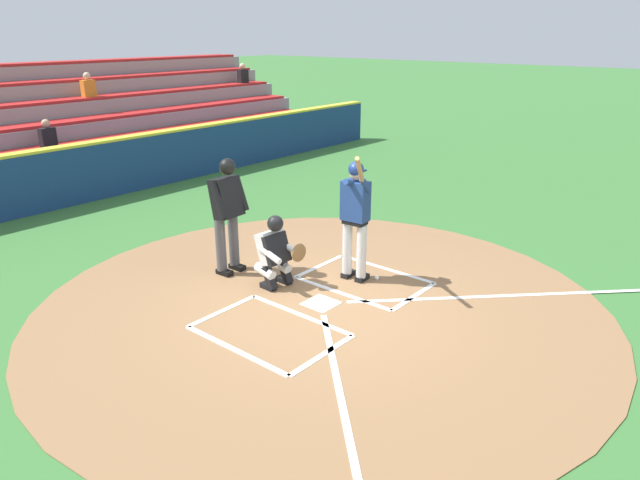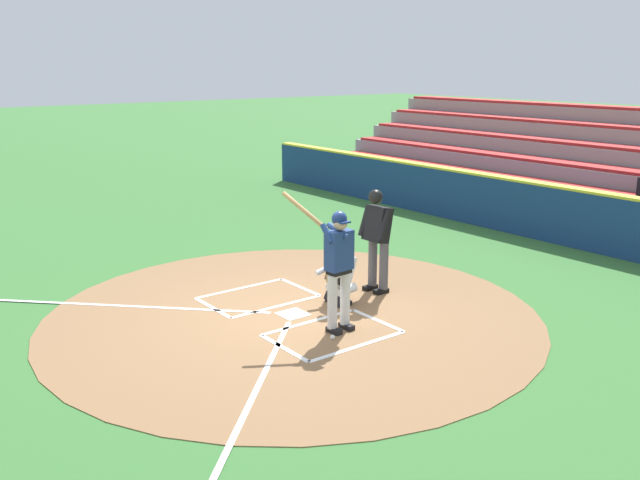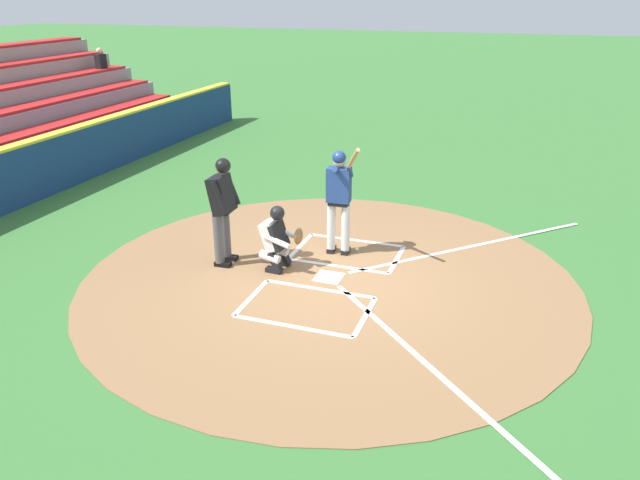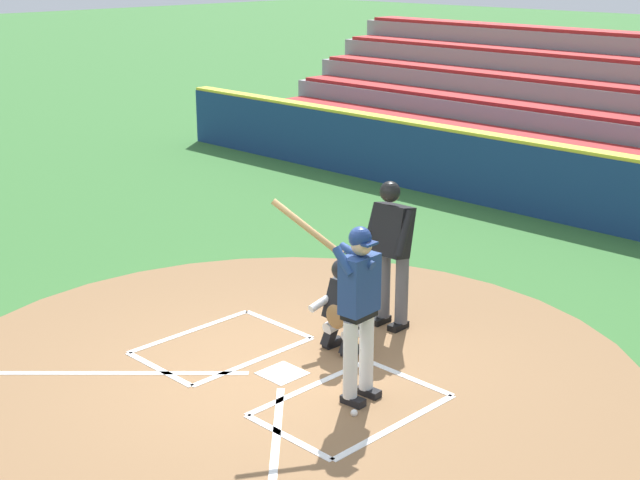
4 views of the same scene
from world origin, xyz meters
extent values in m
plane|color=#387033|center=(0.00, 0.00, 0.00)|extent=(120.00, 120.00, 0.00)
cylinder|color=olive|center=(0.00, 0.00, 0.01)|extent=(8.00, 8.00, 0.01)
cube|color=white|center=(0.00, 0.00, 0.01)|extent=(0.44, 0.44, 0.01)
cube|color=white|center=(-1.05, -0.90, 0.01)|extent=(1.20, 0.08, 0.01)
cube|color=white|center=(-1.05, 0.90, 0.01)|extent=(1.20, 0.08, 0.01)
cube|color=white|center=(-0.45, 0.00, 0.01)|extent=(0.08, 1.80, 0.01)
cube|color=white|center=(-1.65, 0.00, 0.01)|extent=(0.08, 1.80, 0.01)
cube|color=white|center=(1.05, -0.90, 0.01)|extent=(1.20, 0.08, 0.01)
cube|color=white|center=(1.05, 0.90, 0.01)|extent=(1.20, 0.08, 0.01)
cube|color=white|center=(0.45, 0.00, 0.01)|extent=(0.08, 1.80, 0.01)
cube|color=white|center=(1.65, 0.00, 0.01)|extent=(0.08, 1.80, 0.01)
cube|color=white|center=(2.10, 2.10, 0.01)|extent=(3.73, 3.73, 0.01)
cube|color=white|center=(-2.10, 2.10, 0.01)|extent=(3.73, 3.73, 0.01)
cylinder|color=silver|center=(-0.98, -0.29, 0.50)|extent=(0.15, 0.15, 0.84)
cube|color=black|center=(-1.02, -0.29, 0.04)|extent=(0.27, 0.14, 0.09)
cylinder|color=silver|center=(-1.00, -0.03, 0.50)|extent=(0.15, 0.15, 0.84)
cube|color=black|center=(-1.04, -0.03, 0.04)|extent=(0.27, 0.14, 0.09)
cube|color=black|center=(-0.99, -0.16, 0.97)|extent=(0.24, 0.35, 0.10)
cube|color=navy|center=(-0.99, -0.16, 1.28)|extent=(0.27, 0.41, 0.60)
sphere|color=tan|center=(-1.01, -0.16, 1.69)|extent=(0.21, 0.21, 0.21)
sphere|color=navy|center=(-0.99, -0.16, 1.76)|extent=(0.23, 0.23, 0.23)
cube|color=navy|center=(-1.10, -0.16, 1.73)|extent=(0.12, 0.18, 0.02)
cylinder|color=navy|center=(-0.94, -0.17, 1.56)|extent=(0.43, 0.12, 0.21)
cylinder|color=navy|center=(-0.95, 0.04, 1.56)|extent=(0.27, 0.11, 0.29)
cylinder|color=#AD7F4C|center=(-0.60, 0.20, 1.86)|extent=(0.67, 0.40, 0.53)
cylinder|color=#AD7F4C|center=(-0.90, 0.03, 1.62)|extent=(0.10, 0.10, 0.08)
cube|color=black|center=(-0.20, -0.91, 0.04)|extent=(0.14, 0.27, 0.09)
cube|color=black|center=(-0.20, -0.87, 0.20)|extent=(0.14, 0.25, 0.37)
cylinder|color=silver|center=(-0.20, -0.97, 0.28)|extent=(0.17, 0.37, 0.21)
cube|color=black|center=(0.12, -0.93, 0.04)|extent=(0.14, 0.27, 0.09)
cube|color=black|center=(0.12, -0.89, 0.20)|extent=(0.14, 0.25, 0.37)
cylinder|color=silver|center=(0.12, -0.99, 0.28)|extent=(0.17, 0.37, 0.21)
cube|color=silver|center=(-0.04, -0.99, 0.62)|extent=(0.42, 0.38, 0.52)
cube|color=black|center=(-0.04, -0.88, 0.62)|extent=(0.43, 0.24, 0.46)
sphere|color=brown|center=(-0.04, -0.92, 0.99)|extent=(0.21, 0.21, 0.21)
sphere|color=black|center=(-0.04, -0.90, 1.01)|extent=(0.24, 0.24, 0.24)
cylinder|color=silver|center=(-0.23, -0.81, 0.60)|extent=(0.12, 0.45, 0.20)
cylinder|color=silver|center=(0.17, -0.83, 0.60)|extent=(0.12, 0.45, 0.20)
ellipsoid|color=brown|center=(-0.22, -0.61, 0.57)|extent=(0.29, 0.12, 0.28)
cylinder|color=#4C4C51|center=(-0.09, -1.90, 0.51)|extent=(0.16, 0.16, 0.86)
cube|color=black|center=(-0.10, -1.85, 0.04)|extent=(0.14, 0.29, 0.09)
cylinder|color=#4C4C51|center=(0.19, -1.89, 0.51)|extent=(0.16, 0.16, 0.86)
cube|color=black|center=(0.18, -1.84, 0.04)|extent=(0.14, 0.29, 0.09)
cube|color=black|center=(0.04, -1.85, 1.25)|extent=(0.45, 0.38, 0.66)
sphere|color=#9E7051|center=(0.04, -1.81, 1.72)|extent=(0.22, 0.22, 0.22)
sphere|color=black|center=(0.04, -1.79, 1.74)|extent=(0.25, 0.25, 0.25)
cylinder|color=black|center=(-0.20, -1.78, 1.28)|extent=(0.11, 0.29, 0.56)
cylinder|color=black|center=(0.28, -1.76, 1.28)|extent=(0.11, 0.29, 0.56)
sphere|color=white|center=(-1.20, 0.13, 0.04)|extent=(0.07, 0.07, 0.07)
cube|color=navy|center=(0.00, -7.50, 0.62)|extent=(22.00, 0.36, 1.25)
cube|color=yellow|center=(0.00, -7.50, 1.28)|extent=(22.00, 0.32, 0.06)
cube|color=gray|center=(0.00, -8.53, 0.23)|extent=(20.00, 0.85, 0.45)
cube|color=red|center=(0.00, -8.53, 0.49)|extent=(19.60, 0.72, 0.08)
cube|color=gray|center=(0.00, -9.38, 0.45)|extent=(20.00, 0.85, 0.90)
cube|color=red|center=(0.00, -9.38, 0.94)|extent=(19.60, 0.72, 0.08)
cube|color=black|center=(-8.93, -11.02, 2.11)|extent=(0.36, 0.22, 0.46)
sphere|color=beige|center=(-8.93, -11.02, 2.45)|extent=(0.20, 0.20, 0.20)
cube|color=orange|center=(-3.01, -11.02, 2.11)|extent=(0.36, 0.22, 0.46)
sphere|color=beige|center=(-3.01, -11.02, 2.45)|extent=(0.20, 0.20, 0.20)
cube|color=black|center=(-0.85, -9.32, 1.21)|extent=(0.36, 0.22, 0.46)
sphere|color=tan|center=(-0.85, -9.32, 1.55)|extent=(0.20, 0.20, 0.20)
camera|label=1|loc=(5.72, 4.75, 3.68)|focal=32.57mm
camera|label=2|loc=(-8.62, 6.04, 3.98)|focal=38.56mm
camera|label=3|loc=(8.45, 2.79, 4.39)|focal=33.99mm
camera|label=4|loc=(-6.73, 6.14, 4.44)|focal=51.17mm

